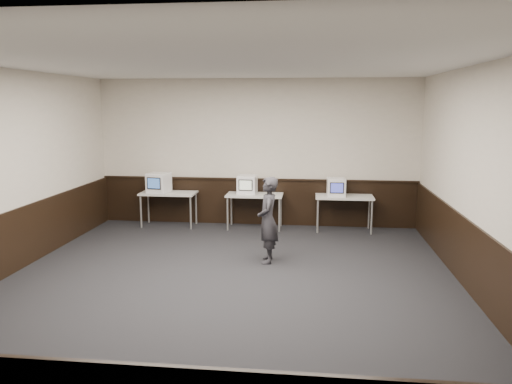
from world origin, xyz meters
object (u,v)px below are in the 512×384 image
desk_center (255,197)px  desk_right (344,199)px  person (268,220)px  emac_left (159,183)px  desk_left (169,196)px  emac_right (336,187)px  emac_center (247,185)px

desk_center → desk_right: size_ratio=1.00×
desk_right → person: person is taller
desk_right → emac_left: size_ratio=2.32×
desk_left → emac_right: bearing=-0.8°
emac_left → emac_right: (3.82, -0.01, -0.02)m
emac_right → person: person is taller
emac_left → emac_center: emac_left is taller
desk_left → desk_center: 1.90m
desk_center → emac_center: emac_center is taller
emac_right → desk_center: bearing=176.4°
desk_right → emac_center: size_ratio=2.70×
desk_center → emac_center: size_ratio=2.70×
emac_right → emac_left: bearing=177.8°
emac_center → person: 2.45m
desk_center → desk_left: bearing=180.0°
emac_left → emac_center: bearing=12.0°
emac_center → desk_left: bearing=-176.1°
desk_left → emac_left: emac_left is taller
emac_right → person: (-1.23, -2.26, -0.21)m
desk_right → emac_center: (-2.06, 0.04, 0.27)m
emac_center → emac_right: 1.89m
desk_center → person: 2.36m
desk_left → emac_left: (-0.20, -0.04, 0.29)m
desk_center → emac_left: (-2.10, -0.04, 0.29)m
desk_left → emac_center: size_ratio=2.70×
desk_left → emac_right: size_ratio=2.85×
emac_left → emac_right: 3.82m
emac_center → desk_right: bearing=1.4°
emac_center → person: size_ratio=0.30×
desk_right → emac_left: 4.01m
emac_center → emac_right: (1.89, -0.09, -0.01)m
desk_left → desk_right: size_ratio=1.00×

